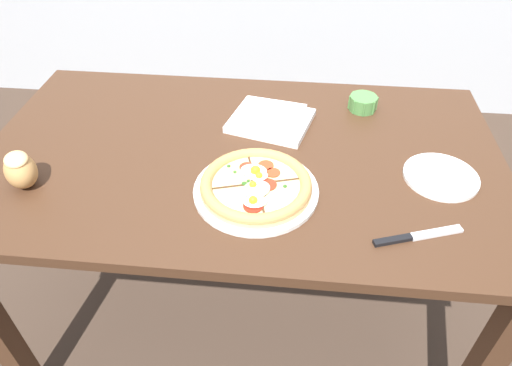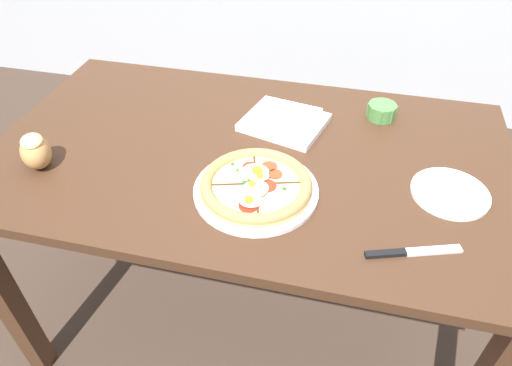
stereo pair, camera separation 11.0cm
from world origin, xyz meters
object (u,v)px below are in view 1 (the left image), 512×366
Objects in this scene: pizza at (256,186)px; napkin_folded at (271,119)px; bread_piece_near at (20,169)px; side_saucer at (441,177)px; knife_main at (417,236)px; dining_table at (242,181)px; ramekin_bowl at (363,103)px.

pizza is 1.15× the size of napkin_folded.
bread_piece_near is 0.67× the size of side_saucer.
pizza is at bearing 2.61° from bread_piece_near.
napkin_folded is at bearing 87.66° from pizza.
napkin_folded reaches higher than side_saucer.
napkin_folded is at bearing 111.75° from knife_main.
pizza is 0.31m from napkin_folded.
napkin_folded reaches higher than knife_main.
dining_table is at bearing 19.60° from bread_piece_near.
bread_piece_near is at bearing -177.39° from pizza.
bread_piece_near is (-0.52, -0.19, 0.15)m from dining_table.
ramekin_bowl is 0.53m from knife_main.
napkin_folded is (-0.28, -0.11, -0.01)m from ramekin_bowl.
dining_table is 0.45m from ramekin_bowl.
side_saucer is (0.45, -0.21, -0.01)m from napkin_folded.
pizza is 0.47m from side_saucer.
side_saucer reaches higher than dining_table.
pizza reaches higher than knife_main.
bread_piece_near is 0.61× the size of knife_main.
pizza is (0.06, -0.16, 0.13)m from dining_table.
pizza is at bearing 144.45° from knife_main.
bread_piece_near is at bearing -173.02° from side_saucer.
bread_piece_near reaches higher than pizza.
dining_table is 6.88× the size of knife_main.
dining_table is 11.35× the size of bread_piece_near.
bread_piece_near is at bearing -152.98° from ramekin_bowl.
bread_piece_near reaches higher than napkin_folded.
ramekin_bowl is at bearing 21.40° from napkin_folded.
pizza is at bearing -124.75° from ramekin_bowl.
pizza is 3.45× the size of ramekin_bowl.
napkin_folded is (0.07, 0.15, 0.12)m from dining_table.
bread_piece_near reaches higher than dining_table.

